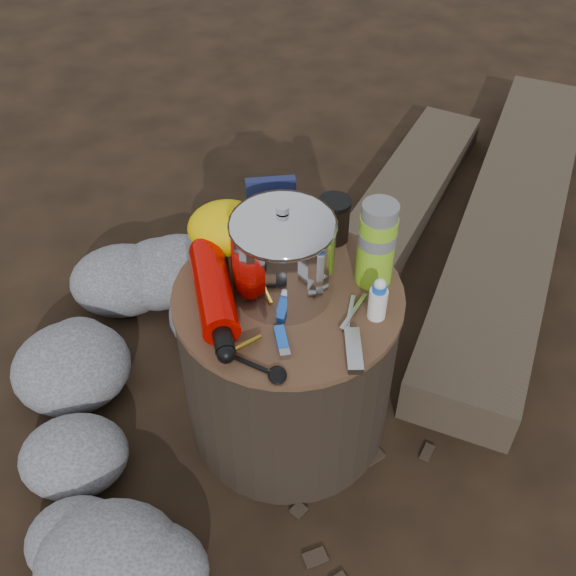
{
  "coord_description": "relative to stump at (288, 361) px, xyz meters",
  "views": [
    {
      "loc": [
        -0.08,
        -1.05,
        1.51
      ],
      "look_at": [
        0.0,
        0.0,
        0.48
      ],
      "focal_mm": 42.73,
      "sensor_mm": 36.0,
      "label": 1
    }
  ],
  "objects": [
    {
      "name": "rock_ring",
      "position": [
        -0.36,
        0.05,
        -0.12
      ],
      "size": [
        0.5,
        1.1,
        0.22
      ],
      "primitive_type": null,
      "color": "slate",
      "rests_on": "ground"
    },
    {
      "name": "thermos",
      "position": [
        0.19,
        0.03,
        0.33
      ],
      "size": [
        0.08,
        0.08,
        0.2
      ],
      "primitive_type": "cylinder",
      "color": "#82C520",
      "rests_on": "stump"
    },
    {
      "name": "fuel_bottle",
      "position": [
        -0.16,
        -0.02,
        0.27
      ],
      "size": [
        0.12,
        0.33,
        0.08
      ],
      "primitive_type": null,
      "rotation": [
        0.0,
        0.0,
        0.13
      ],
      "color": "#C20500",
      "rests_on": "stump"
    },
    {
      "name": "multitool",
      "position": [
        0.12,
        -0.18,
        0.24
      ],
      "size": [
        0.04,
        0.11,
        0.02
      ],
      "primitive_type": "cube",
      "rotation": [
        0.0,
        0.0,
        -0.07
      ],
      "color": "#B2B2B7",
      "rests_on": "stump"
    },
    {
      "name": "camping_pot",
      "position": [
        -0.01,
        0.01,
        0.34
      ],
      "size": [
        0.22,
        0.22,
        0.22
      ],
      "primitive_type": "cylinder",
      "color": "silver",
      "rests_on": "stump"
    },
    {
      "name": "lighter",
      "position": [
        -0.02,
        -0.14,
        0.24
      ],
      "size": [
        0.03,
        0.08,
        0.02
      ],
      "primitive_type": "cube",
      "rotation": [
        0.0,
        0.0,
        0.1
      ],
      "color": "blue",
      "rests_on": "stump"
    },
    {
      "name": "stuff_sack",
      "position": [
        -0.13,
        0.16,
        0.29
      ],
      "size": [
        0.18,
        0.14,
        0.12
      ],
      "primitive_type": "ellipsoid",
      "color": "#EAC200",
      "rests_on": "stump"
    },
    {
      "name": "log_small",
      "position": [
        0.46,
        0.83,
        -0.18
      ],
      "size": [
        0.82,
        1.14,
        0.1
      ],
      "primitive_type": "cube",
      "rotation": [
        0.0,
        0.0,
        -0.55
      ],
      "color": "#3B3024",
      "rests_on": "ground"
    },
    {
      "name": "stump",
      "position": [
        0.0,
        0.0,
        0.0
      ],
      "size": [
        0.5,
        0.5,
        0.46
      ],
      "primitive_type": "cylinder",
      "color": "black",
      "rests_on": "ground"
    },
    {
      "name": "squeeze_bottle",
      "position": [
        0.18,
        -0.08,
        0.28
      ],
      "size": [
        0.04,
        0.04,
        0.09
      ],
      "primitive_type": "cylinder",
      "color": "white",
      "rests_on": "stump"
    },
    {
      "name": "foil_windscreen",
      "position": [
        -0.01,
        0.05,
        0.3
      ],
      "size": [
        0.22,
        0.22,
        0.14
      ],
      "primitive_type": "cylinder",
      "color": "white",
      "rests_on": "stump"
    },
    {
      "name": "food_pouch",
      "position": [
        -0.02,
        0.21,
        0.3
      ],
      "size": [
        0.12,
        0.03,
        0.15
      ],
      "primitive_type": "cube",
      "rotation": [
        0.0,
        0.0,
        0.05
      ],
      "color": "#141B48",
      "rests_on": "stump"
    },
    {
      "name": "log_main",
      "position": [
        0.81,
        0.69,
        -0.16
      ],
      "size": [
        1.06,
        1.69,
        0.15
      ],
      "primitive_type": "cube",
      "rotation": [
        0.0,
        0.0,
        -0.47
      ],
      "color": "#3B3024",
      "rests_on": "ground"
    },
    {
      "name": "ground",
      "position": [
        0.0,
        0.0,
        -0.23
      ],
      "size": [
        60.0,
        60.0,
        0.0
      ],
      "primitive_type": "plane",
      "color": "black",
      "rests_on": "ground"
    },
    {
      "name": "travel_mug",
      "position": [
        0.12,
        0.18,
        0.29
      ],
      "size": [
        0.07,
        0.07,
        0.11
      ],
      "primitive_type": "cylinder",
      "color": "black",
      "rests_on": "stump"
    },
    {
      "name": "pot_grabber",
      "position": [
        0.12,
        -0.08,
        0.24
      ],
      "size": [
        0.08,
        0.12,
        0.01
      ],
      "primitive_type": null,
      "rotation": [
        0.0,
        0.0,
        -0.44
      ],
      "color": "#B2B2B7",
      "rests_on": "stump"
    },
    {
      "name": "spork",
      "position": [
        -0.1,
        -0.19,
        0.24
      ],
      "size": [
        0.14,
        0.1,
        0.01
      ],
      "primitive_type": null,
      "rotation": [
        0.0,
        0.0,
        1.0
      ],
      "color": "black",
      "rests_on": "stump"
    }
  ]
}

